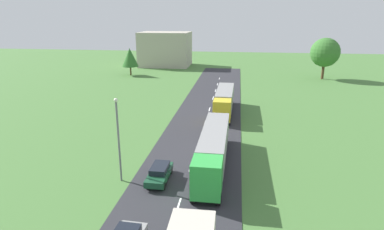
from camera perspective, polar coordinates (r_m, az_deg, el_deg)
name	(u,v)px	position (r m, az deg, el deg)	size (l,w,h in m)	color
road	(181,197)	(27.90, -1.88, -14.25)	(10.00, 140.00, 0.06)	#2B2B30
truck_second	(213,148)	(32.15, 3.76, -5.76)	(2.58, 14.94, 3.50)	green
truck_third	(224,100)	(50.33, 5.71, 2.65)	(2.65, 13.21, 3.45)	yellow
car_third	(159,173)	(30.15, -5.76, -10.11)	(1.76, 4.36, 1.41)	#19472D
lamppost_second	(118,136)	(29.33, -12.86, -3.62)	(0.36, 0.36, 7.82)	slate
tree_oak	(325,52)	(83.48, 22.41, 10.15)	(6.75, 6.75, 9.70)	#513823
tree_maple	(130,57)	(84.07, -10.88, 9.93)	(4.17, 4.17, 6.84)	#513823
distant_building	(165,49)	(99.48, -4.71, 11.50)	(14.57, 11.42, 9.98)	#B2A899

